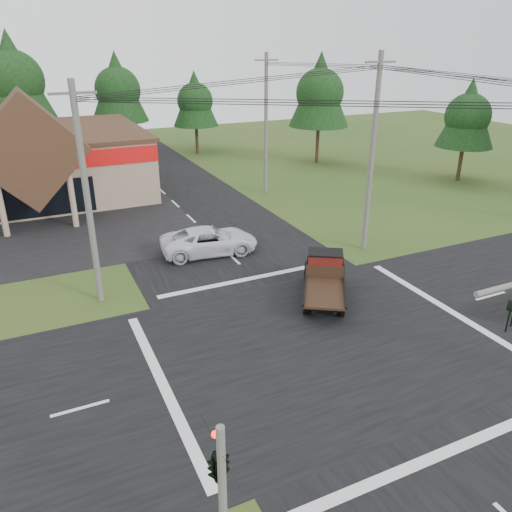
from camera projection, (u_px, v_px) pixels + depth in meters
ground at (322, 342)px, 21.45m from camera, size 120.00×120.00×0.00m
road_ns at (322, 342)px, 21.44m from camera, size 12.00×120.00×0.02m
road_ew at (322, 342)px, 21.44m from camera, size 120.00×12.00×0.02m
traffic_signal_corner at (218, 453)px, 11.04m from camera, size 0.53×2.48×4.40m
utility_pole_nw at (87, 196)px, 22.87m from camera, size 2.00×0.30×10.50m
utility_pole_ne at (372, 155)px, 28.89m from camera, size 2.00×0.30×11.50m
utility_pole_n at (266, 124)px, 40.60m from camera, size 2.00×0.30×11.20m
tree_row_c at (13, 78)px, 48.24m from camera, size 7.28×7.28×13.13m
tree_row_d at (117, 88)px, 53.49m from camera, size 6.16×6.16×11.11m
tree_row_e at (195, 99)px, 55.47m from camera, size 5.04×5.04×9.09m
tree_side_ne at (320, 90)px, 50.50m from camera, size 6.16×6.16×11.11m
tree_side_e_near at (468, 114)px, 44.15m from camera, size 5.04×5.04×9.09m
antique_flatbed_truck at (325, 279)px, 24.64m from camera, size 4.46×5.49×2.18m
white_pickup at (209, 241)px, 30.22m from camera, size 6.10×3.33×1.62m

